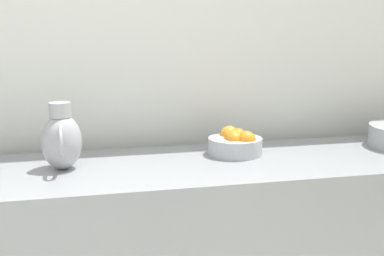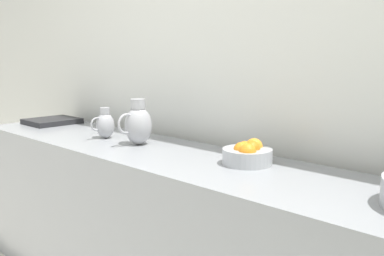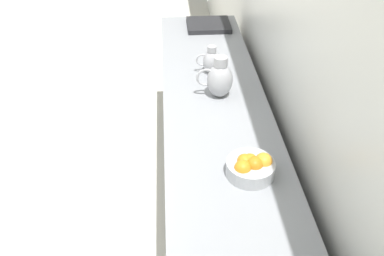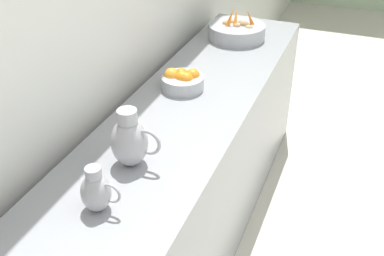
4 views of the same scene
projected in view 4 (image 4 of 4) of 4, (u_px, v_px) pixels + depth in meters
prep_counter at (173, 200)px, 2.42m from camera, size 0.61×3.22×0.92m
vegetable_colander at (237, 31)px, 3.08m from camera, size 0.38×0.38×0.21m
orange_bowl at (182, 80)px, 2.46m from camera, size 0.23×0.23×0.11m
metal_pitcher_tall at (130, 141)px, 1.86m from camera, size 0.21×0.15×0.25m
metal_pitcher_short at (96, 191)px, 1.64m from camera, size 0.16×0.11×0.18m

